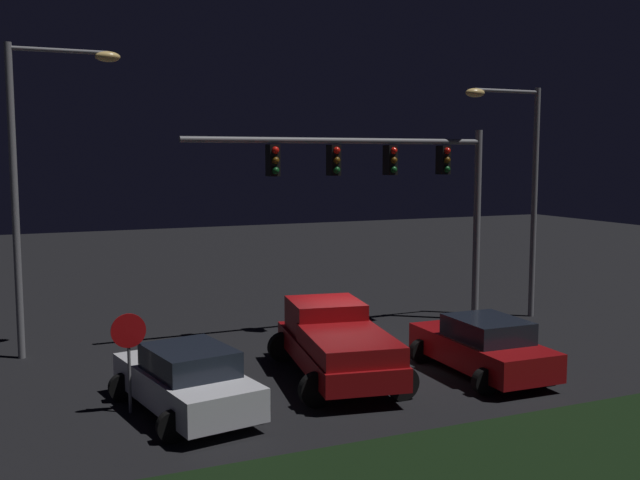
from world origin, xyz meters
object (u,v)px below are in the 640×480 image
at_px(pickup_truck, 335,339).
at_px(car_sedan_far, 483,346).
at_px(car_sedan, 186,380).
at_px(street_lamp_left, 37,163).
at_px(street_lamp_right, 520,173).
at_px(traffic_signal_gantry, 391,175).
at_px(stop_sign, 129,344).

distance_m(pickup_truck, car_sedan_far, 3.83).
xyz_separation_m(pickup_truck, car_sedan, (-4.11, -1.10, -0.26)).
xyz_separation_m(car_sedan, street_lamp_left, (-2.56, 6.28, 4.71)).
height_order(car_sedan, street_lamp_right, street_lamp_right).
relative_size(pickup_truck, car_sedan_far, 1.27).
bearing_deg(car_sedan_far, traffic_signal_gantry, -2.07).
distance_m(traffic_signal_gantry, street_lamp_left, 10.65).
relative_size(pickup_truck, traffic_signal_gantry, 0.55).
height_order(pickup_truck, street_lamp_right, street_lamp_right).
bearing_deg(car_sedan_far, street_lamp_left, 59.07).
relative_size(car_sedan_far, traffic_signal_gantry, 0.43).
distance_m(traffic_signal_gantry, stop_sign, 10.93).
bearing_deg(street_lamp_left, street_lamp_right, -4.93).
xyz_separation_m(car_sedan, street_lamp_right, (12.89, 4.95, 4.32)).
distance_m(pickup_truck, traffic_signal_gantry, 7.01).
height_order(car_sedan, car_sedan_far, same).
bearing_deg(stop_sign, car_sedan, -22.40).
distance_m(street_lamp_right, stop_sign, 15.14).
bearing_deg(stop_sign, traffic_signal_gantry, 27.68).
bearing_deg(car_sedan, traffic_signal_gantry, -66.29).
relative_size(pickup_truck, stop_sign, 2.54).
distance_m(traffic_signal_gantry, street_lamp_right, 4.87).
xyz_separation_m(traffic_signal_gantry, stop_sign, (-9.18, -4.82, -3.47)).
relative_size(traffic_signal_gantry, street_lamp_right, 1.30).
distance_m(street_lamp_left, street_lamp_right, 15.51).
relative_size(car_sedan_far, street_lamp_left, 0.51).
relative_size(car_sedan_far, street_lamp_right, 0.56).
xyz_separation_m(traffic_signal_gantry, street_lamp_left, (-10.59, 0.99, 0.42)).
relative_size(street_lamp_left, street_lamp_right, 1.09).
height_order(pickup_truck, traffic_signal_gantry, traffic_signal_gantry).
xyz_separation_m(traffic_signal_gantry, street_lamp_right, (4.85, -0.34, 0.03)).
height_order(car_sedan_far, street_lamp_right, street_lamp_right).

